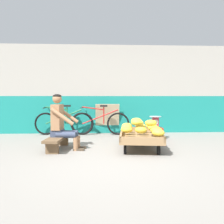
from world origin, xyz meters
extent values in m
plane|color=gray|center=(0.00, 0.00, 0.00)|extent=(80.00, 80.00, 0.00)
cube|color=#19847A|center=(0.00, 3.32, 0.56)|extent=(16.00, 0.30, 1.11)
cube|color=#A8A399|center=(0.00, 3.32, 1.86)|extent=(16.00, 0.30, 1.51)
cube|color=#99754C|center=(0.63, 1.09, 0.23)|extent=(1.02, 1.54, 0.05)
cube|color=#99754C|center=(0.23, 1.14, 0.31)|extent=(0.22, 1.43, 0.10)
cube|color=#99754C|center=(1.03, 1.03, 0.31)|extent=(0.22, 1.43, 0.10)
cube|color=#99754C|center=(0.72, 1.78, 0.31)|extent=(0.84, 0.15, 0.10)
cube|color=#99754C|center=(0.54, 0.39, 0.31)|extent=(0.84, 0.15, 0.10)
cylinder|color=black|center=(0.38, 1.63, 0.09)|extent=(0.07, 0.18, 0.18)
cylinder|color=black|center=(1.01, 1.55, 0.09)|extent=(0.07, 0.18, 0.18)
cylinder|color=black|center=(0.25, 0.63, 0.09)|extent=(0.07, 0.18, 0.18)
cylinder|color=black|center=(0.88, 0.55, 0.09)|extent=(0.07, 0.18, 0.18)
ellipsoid|color=gold|center=(0.59, 0.82, 0.42)|extent=(0.28, 0.24, 0.13)
ellipsoid|color=gold|center=(0.31, 0.89, 0.42)|extent=(0.28, 0.24, 0.13)
ellipsoid|color=yellow|center=(0.39, 1.52, 0.42)|extent=(0.27, 0.22, 0.13)
ellipsoid|color=gold|center=(0.91, 1.12, 0.42)|extent=(0.25, 0.19, 0.13)
ellipsoid|color=gold|center=(0.89, 0.79, 0.42)|extent=(0.28, 0.25, 0.13)
ellipsoid|color=yellow|center=(0.85, 0.47, 0.42)|extent=(0.30, 0.28, 0.13)
ellipsoid|color=yellow|center=(0.94, 1.45, 0.42)|extent=(0.26, 0.21, 0.13)
ellipsoid|color=gold|center=(0.35, 1.21, 0.42)|extent=(0.27, 0.23, 0.13)
ellipsoid|color=yellow|center=(0.70, 1.50, 0.42)|extent=(0.29, 0.27, 0.13)
ellipsoid|color=yellow|center=(0.58, 1.33, 0.56)|extent=(0.29, 0.25, 0.13)
ellipsoid|color=yellow|center=(0.57, 1.09, 0.54)|extent=(0.29, 0.26, 0.13)
ellipsoid|color=yellow|center=(0.54, 1.08, 0.55)|extent=(0.30, 0.27, 0.13)
ellipsoid|color=gold|center=(0.80, 0.88, 0.56)|extent=(0.28, 0.24, 0.13)
cube|color=brown|center=(-1.10, 1.09, 0.24)|extent=(0.41, 1.12, 0.05)
cube|color=brown|center=(-1.06, 1.47, 0.11)|extent=(0.25, 0.10, 0.22)
cube|color=brown|center=(-1.14, 0.70, 0.11)|extent=(0.25, 0.10, 0.22)
cylinder|color=#9E704C|center=(-0.69, 1.12, 0.14)|extent=(0.10, 0.10, 0.27)
cube|color=#4C3D2D|center=(-0.63, 1.12, 0.02)|extent=(0.23, 0.12, 0.04)
cylinder|color=#38425B|center=(-0.89, 1.15, 0.32)|extent=(0.41, 0.18, 0.13)
cylinder|color=#9E704C|center=(-0.71, 0.95, 0.14)|extent=(0.10, 0.10, 0.27)
cube|color=#4C3D2D|center=(-0.65, 0.94, 0.02)|extent=(0.23, 0.12, 0.04)
cylinder|color=#38425B|center=(-0.91, 0.97, 0.32)|extent=(0.41, 0.18, 0.13)
cube|color=#38425B|center=(-1.10, 1.09, 0.34)|extent=(0.25, 0.31, 0.14)
cube|color=#9E704C|center=(-1.10, 1.09, 0.67)|extent=(0.22, 0.34, 0.52)
cylinder|color=#9E704C|center=(-0.91, 1.26, 0.70)|extent=(0.48, 0.14, 0.36)
cylinder|color=#9E704C|center=(-0.96, 0.87, 0.70)|extent=(0.48, 0.14, 0.36)
sphere|color=#9E704C|center=(-1.10, 1.09, 1.05)|extent=(0.19, 0.19, 0.19)
ellipsoid|color=black|center=(-1.10, 1.09, 1.10)|extent=(0.17, 0.17, 0.09)
cube|color=red|center=(1.18, 2.08, 0.15)|extent=(0.36, 0.28, 0.30)
cylinder|color=#28282D|center=(1.18, 2.08, 0.32)|extent=(0.20, 0.20, 0.03)
cube|color=#C6384C|center=(1.18, 2.08, 0.45)|extent=(0.16, 0.10, 0.24)
cylinder|color=white|center=(1.18, 2.02, 0.45)|extent=(0.13, 0.01, 0.13)
cylinder|color=#B2B5BA|center=(1.18, 2.08, 0.58)|extent=(0.30, 0.30, 0.01)
torus|color=black|center=(-1.77, 2.92, 0.32)|extent=(0.64, 0.07, 0.64)
torus|color=black|center=(-0.75, 2.89, 0.32)|extent=(0.64, 0.07, 0.64)
cylinder|color=#236B3D|center=(-1.26, 2.91, 0.52)|extent=(1.03, 0.06, 0.43)
cylinder|color=#236B3D|center=(-1.16, 2.90, 0.56)|extent=(0.04, 0.04, 0.48)
cylinder|color=#236B3D|center=(-1.47, 2.91, 0.76)|extent=(0.62, 0.05, 0.12)
cube|color=black|center=(-1.16, 2.90, 0.83)|extent=(0.20, 0.11, 0.05)
cylinder|color=black|center=(-1.77, 2.92, 0.78)|extent=(0.04, 0.48, 0.03)
torus|color=black|center=(-0.73, 2.87, 0.32)|extent=(0.64, 0.09, 0.64)
torus|color=black|center=(0.29, 2.80, 0.32)|extent=(0.64, 0.09, 0.64)
cylinder|color=#AD231E|center=(-0.22, 2.84, 0.52)|extent=(1.03, 0.10, 0.43)
cylinder|color=#AD231E|center=(-0.12, 2.83, 0.56)|extent=(0.04, 0.04, 0.48)
cylinder|color=#AD231E|center=(-0.42, 2.85, 0.76)|extent=(0.62, 0.08, 0.12)
cube|color=black|center=(-0.12, 2.83, 0.83)|extent=(0.21, 0.11, 0.05)
cylinder|color=black|center=(-0.73, 2.87, 0.78)|extent=(0.06, 0.48, 0.03)
cube|color=#C6B289|center=(-0.01, 3.13, 0.44)|extent=(0.70, 0.25, 0.88)
camera|label=1|loc=(-0.22, -3.64, 1.08)|focal=36.61mm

